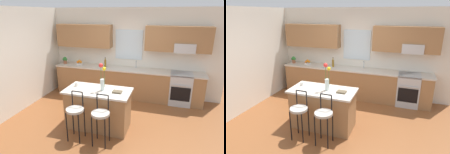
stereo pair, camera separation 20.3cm
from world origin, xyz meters
The scene contains 15 objects.
ground_plane centered at (0.00, 0.00, 0.00)m, with size 14.00×14.00×0.00m, color brown.
wall_left centered at (-2.56, 0.30, 1.35)m, with size 0.12×4.60×2.70m, color silver.
back_wall_assembly centered at (0.03, 1.98, 1.51)m, with size 5.60×0.50×2.70m.
counter_run centered at (0.00, 1.70, 0.47)m, with size 4.56×0.64×0.92m.
sink_faucet centered at (0.27, 1.84, 1.06)m, with size 0.02×0.13×0.23m.
oven_range centered at (1.62, 1.68, 0.46)m, with size 0.60×0.64×0.92m.
kitchen_island centered at (-0.21, -0.18, 0.46)m, with size 1.47×0.75×0.92m.
bar_stool_near centered at (-0.49, -0.77, 0.64)m, with size 0.36×0.36×1.04m.
bar_stool_middle centered at (0.06, -0.77, 0.64)m, with size 0.36×0.36×1.04m.
flower_vase centered at (-0.11, -0.17, 1.21)m, with size 0.15×0.10×0.62m.
mug_ceramic centered at (-0.78, -0.10, 0.97)m, with size 0.08×0.08×0.09m, color silver.
cookbook centered at (0.24, -0.20, 0.94)m, with size 0.20×0.15×0.03m, color brown.
fruit_bowl_oranges centered at (-1.58, 1.70, 0.98)m, with size 0.24×0.24×0.16m.
bottle_olive_oil centered at (-0.68, 1.70, 1.04)m, with size 0.06×0.06×0.30m.
potted_plant_small centered at (-2.10, 1.70, 1.05)m, with size 0.18×0.12×0.23m.
Camera 2 is at (1.46, -3.87, 2.56)m, focal length 31.37 mm.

